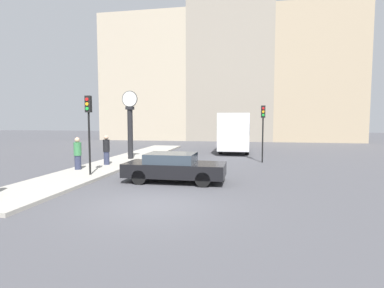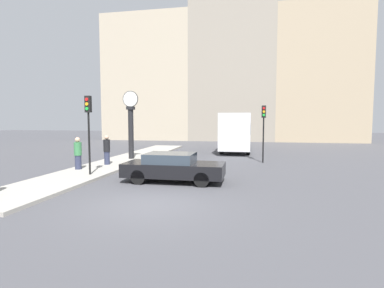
{
  "view_description": "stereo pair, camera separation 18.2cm",
  "coord_description": "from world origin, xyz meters",
  "px_view_note": "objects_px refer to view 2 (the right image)",
  "views": [
    {
      "loc": [
        2.92,
        -8.91,
        2.67
      ],
      "look_at": [
        -0.03,
        7.06,
        1.37
      ],
      "focal_mm": 28.0,
      "sensor_mm": 36.0,
      "label": 1
    },
    {
      "loc": [
        3.1,
        -8.88,
        2.67
      ],
      "look_at": [
        -0.03,
        7.06,
        1.37
      ],
      "focal_mm": 28.0,
      "sensor_mm": 36.0,
      "label": 2
    }
  ],
  "objects_px": {
    "traffic_light_near": "(88,118)",
    "traffic_light_far": "(264,122)",
    "street_clock": "(131,126)",
    "pedestrian_black_jacket": "(107,150)",
    "sedan_car": "(173,167)",
    "pedestrian_green_hoodie": "(78,153)",
    "bus_distant": "(237,130)"
  },
  "relations": [
    {
      "from": "bus_distant",
      "to": "traffic_light_near",
      "type": "bearing_deg",
      "value": -114.58
    },
    {
      "from": "bus_distant",
      "to": "pedestrian_green_hoodie",
      "type": "bearing_deg",
      "value": -121.72
    },
    {
      "from": "sedan_car",
      "to": "traffic_light_near",
      "type": "distance_m",
      "value": 4.6
    },
    {
      "from": "pedestrian_black_jacket",
      "to": "pedestrian_green_hoodie",
      "type": "bearing_deg",
      "value": -110.72
    },
    {
      "from": "traffic_light_far",
      "to": "pedestrian_black_jacket",
      "type": "bearing_deg",
      "value": -158.57
    },
    {
      "from": "street_clock",
      "to": "traffic_light_far",
      "type": "bearing_deg",
      "value": 4.69
    },
    {
      "from": "street_clock",
      "to": "pedestrian_green_hoodie",
      "type": "distance_m",
      "value": 4.88
    },
    {
      "from": "traffic_light_near",
      "to": "street_clock",
      "type": "xyz_separation_m",
      "value": [
        -0.37,
        5.84,
        -0.45
      ]
    },
    {
      "from": "sedan_car",
      "to": "pedestrian_green_hoodie",
      "type": "xyz_separation_m",
      "value": [
        -5.46,
        1.48,
        0.32
      ]
    },
    {
      "from": "street_clock",
      "to": "bus_distant",
      "type": "bearing_deg",
      "value": 49.4
    },
    {
      "from": "traffic_light_near",
      "to": "pedestrian_black_jacket",
      "type": "relative_size",
      "value": 2.17
    },
    {
      "from": "street_clock",
      "to": "pedestrian_black_jacket",
      "type": "relative_size",
      "value": 2.64
    },
    {
      "from": "traffic_light_near",
      "to": "traffic_light_far",
      "type": "bearing_deg",
      "value": 38.82
    },
    {
      "from": "pedestrian_green_hoodie",
      "to": "pedestrian_black_jacket",
      "type": "xyz_separation_m",
      "value": [
        0.69,
        1.81,
        0.01
      ]
    },
    {
      "from": "traffic_light_near",
      "to": "traffic_light_far",
      "type": "relative_size",
      "value": 1.02
    },
    {
      "from": "traffic_light_near",
      "to": "pedestrian_black_jacket",
      "type": "xyz_separation_m",
      "value": [
        -0.7,
        3.07,
        -1.78
      ]
    },
    {
      "from": "traffic_light_near",
      "to": "street_clock",
      "type": "distance_m",
      "value": 5.87
    },
    {
      "from": "traffic_light_near",
      "to": "pedestrian_green_hoodie",
      "type": "xyz_separation_m",
      "value": [
        -1.38,
        1.26,
        -1.79
      ]
    },
    {
      "from": "bus_distant",
      "to": "street_clock",
      "type": "height_order",
      "value": "street_clock"
    },
    {
      "from": "sedan_car",
      "to": "street_clock",
      "type": "distance_m",
      "value": 7.69
    },
    {
      "from": "traffic_light_far",
      "to": "sedan_car",
      "type": "bearing_deg",
      "value": -120.92
    },
    {
      "from": "pedestrian_green_hoodie",
      "to": "pedestrian_black_jacket",
      "type": "bearing_deg",
      "value": 69.28
    },
    {
      "from": "sedan_car",
      "to": "pedestrian_green_hoodie",
      "type": "height_order",
      "value": "pedestrian_green_hoodie"
    },
    {
      "from": "sedan_car",
      "to": "pedestrian_green_hoodie",
      "type": "relative_size",
      "value": 2.6
    },
    {
      "from": "pedestrian_black_jacket",
      "to": "street_clock",
      "type": "bearing_deg",
      "value": 83.26
    },
    {
      "from": "traffic_light_near",
      "to": "traffic_light_far",
      "type": "distance_m",
      "value": 10.43
    },
    {
      "from": "street_clock",
      "to": "pedestrian_black_jacket",
      "type": "height_order",
      "value": "street_clock"
    },
    {
      "from": "sedan_car",
      "to": "pedestrian_green_hoodie",
      "type": "bearing_deg",
      "value": 164.88
    },
    {
      "from": "traffic_light_near",
      "to": "pedestrian_black_jacket",
      "type": "bearing_deg",
      "value": 102.78
    },
    {
      "from": "bus_distant",
      "to": "pedestrian_black_jacket",
      "type": "distance_m",
      "value": 12.46
    },
    {
      "from": "traffic_light_far",
      "to": "street_clock",
      "type": "height_order",
      "value": "street_clock"
    },
    {
      "from": "bus_distant",
      "to": "street_clock",
      "type": "xyz_separation_m",
      "value": [
        -6.52,
        -7.61,
        0.5
      ]
    }
  ]
}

